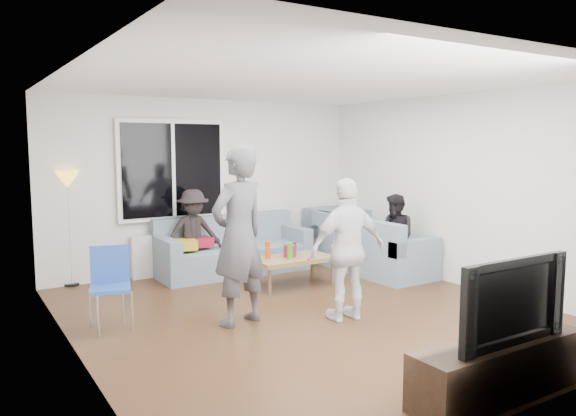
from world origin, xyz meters
TOP-DOWN VIEW (x-y plane):
  - floor at (0.00, 0.00)m, footprint 5.00×5.50m
  - ceiling at (0.00, 0.00)m, footprint 5.00×5.50m
  - wall_back at (0.00, 2.77)m, footprint 5.00×0.04m
  - wall_front at (0.00, -2.77)m, footprint 5.00×0.04m
  - wall_left at (-2.52, 0.00)m, footprint 0.04×5.50m
  - wall_right at (2.52, 0.00)m, footprint 0.04×5.50m
  - window_frame at (-0.60, 2.69)m, footprint 1.62×0.06m
  - window_glass at (-0.60, 2.65)m, footprint 1.50×0.02m
  - window_mullion at (-0.60, 2.64)m, footprint 0.05×0.03m
  - radiator at (-0.60, 2.65)m, footprint 1.30×0.12m
  - potted_plant at (-0.30, 2.62)m, footprint 0.20×0.16m
  - vase at (-0.85, 2.62)m, footprint 0.22×0.22m
  - sofa_back_section at (0.19, 2.27)m, footprint 2.30×0.85m
  - sofa_right_section at (2.02, 1.26)m, footprint 2.00×0.85m
  - sofa_corner at (2.12, 2.27)m, footprint 0.85×0.85m
  - cushion_yellow at (-0.64, 2.25)m, footprint 0.42×0.37m
  - cushion_red at (-0.36, 2.33)m, footprint 0.38×0.32m
  - coffee_table at (0.51, 1.15)m, footprint 1.10×0.60m
  - pitcher at (0.49, 1.18)m, footprint 0.17×0.17m
  - side_chair at (-2.05, 0.63)m, footprint 0.49×0.49m
  - floor_lamp at (-2.05, 2.76)m, footprint 0.32×0.32m
  - player_left at (-0.83, 0.10)m, footprint 0.80×0.63m
  - player_right at (0.25, -0.40)m, footprint 0.95×0.46m
  - spectator_right at (2.02, 0.75)m, footprint 0.51×0.63m
  - spectator_back at (-0.45, 2.30)m, footprint 0.85×0.51m
  - tv_console at (0.07, -2.50)m, footprint 1.60×0.40m
  - television at (0.07, -2.50)m, footprint 1.14×0.15m
  - bottle_c at (0.60, 1.25)m, footprint 0.07×0.07m
  - bottle_a at (0.18, 1.25)m, footprint 0.07×0.07m
  - bottle_b at (0.41, 1.04)m, footprint 0.08×0.08m

SIDE VIEW (x-z plane):
  - floor at x=0.00m, z-range -0.04..0.00m
  - coffee_table at x=0.51m, z-range 0.00..0.40m
  - tv_console at x=0.07m, z-range 0.00..0.44m
  - radiator at x=-0.60m, z-range 0.00..0.62m
  - sofa_back_section at x=0.19m, z-range 0.00..0.85m
  - sofa_right_section at x=2.02m, z-range 0.00..0.85m
  - sofa_corner at x=2.12m, z-range 0.00..0.85m
  - side_chair at x=-2.05m, z-range 0.00..0.86m
  - pitcher at x=0.49m, z-range 0.40..0.57m
  - bottle_c at x=0.60m, z-range 0.40..0.58m
  - cushion_yellow at x=-0.64m, z-range 0.44..0.58m
  - cushion_red at x=-0.36m, z-range 0.45..0.57m
  - bottle_b at x=0.41m, z-range 0.40..0.62m
  - bottle_a at x=0.18m, z-range 0.40..0.63m
  - spectator_right at x=2.02m, z-range 0.00..1.22m
  - spectator_back at x=-0.45m, z-range 0.00..1.29m
  - vase at x=-0.85m, z-range 0.62..0.81m
  - television at x=0.07m, z-range 0.44..1.09m
  - floor_lamp at x=-2.05m, z-range 0.00..1.56m
  - player_right at x=0.25m, z-range 0.00..1.57m
  - potted_plant at x=-0.30m, z-range 0.62..0.97m
  - player_left at x=-0.83m, z-range 0.00..1.92m
  - wall_back at x=0.00m, z-range 0.00..2.60m
  - wall_front at x=0.00m, z-range 0.00..2.60m
  - wall_left at x=-2.52m, z-range 0.00..2.60m
  - wall_right at x=2.52m, z-range 0.00..2.60m
  - window_frame at x=-0.60m, z-range 0.81..2.29m
  - window_glass at x=-0.60m, z-range 0.88..2.23m
  - window_mullion at x=-0.60m, z-range 0.88..2.23m
  - ceiling at x=0.00m, z-range 2.60..2.64m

